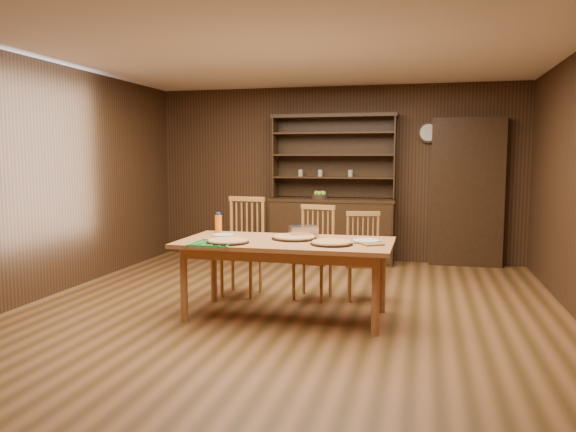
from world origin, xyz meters
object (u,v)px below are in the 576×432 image
(dining_table, at_px, (286,248))
(chair_left, at_px, (244,243))
(chair_center, at_px, (315,249))
(chair_right, at_px, (363,253))
(china_hutch, at_px, (332,222))
(juice_bottle, at_px, (218,224))

(dining_table, xyz_separation_m, chair_left, (-0.70, 0.82, -0.09))
(chair_center, xyz_separation_m, chair_right, (0.52, 0.08, -0.04))
(china_hutch, height_order, chair_center, china_hutch)
(juice_bottle, bearing_deg, chair_center, 28.15)
(china_hutch, bearing_deg, chair_left, -107.16)
(chair_left, xyz_separation_m, juice_bottle, (-0.12, -0.49, 0.27))
(china_hutch, xyz_separation_m, chair_center, (0.15, -2.15, -0.06))
(dining_table, bearing_deg, chair_left, 130.31)
(chair_center, distance_m, juice_bottle, 1.11)
(chair_left, bearing_deg, chair_right, 7.23)
(chair_left, relative_size, juice_bottle, 4.93)
(china_hutch, height_order, chair_left, china_hutch)
(dining_table, xyz_separation_m, chair_right, (0.65, 0.92, -0.17))
(dining_table, distance_m, juice_bottle, 0.90)
(dining_table, distance_m, chair_right, 1.14)
(dining_table, distance_m, chair_left, 1.08)
(chair_left, relative_size, chair_center, 1.08)
(chair_center, bearing_deg, chair_left, -169.81)
(chair_center, distance_m, chair_right, 0.53)
(chair_left, bearing_deg, juice_bottle, -100.52)
(chair_right, distance_m, juice_bottle, 1.61)
(dining_table, height_order, juice_bottle, juice_bottle)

